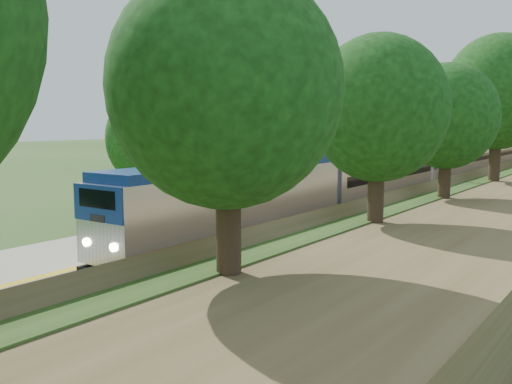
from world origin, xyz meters
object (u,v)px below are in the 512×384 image
Objects in this scene: lamppost_far at (144,204)px; signal_platform at (139,180)px; signal_gantry at (488,140)px; signal_farside at (432,165)px; train at (456,163)px; station_building at (236,151)px.

signal_platform is (1.05, -1.34, 1.48)m from lamppost_far.
signal_gantry is 1.33× the size of signal_farside.
train is 15.97× the size of signal_farside.
train is 44.68m from signal_platform.
lamppost_far is (-3.95, -43.21, 0.17)m from train.
lamppost_far is (-6.42, -46.22, -2.36)m from signal_gantry.
lamppost_far is 0.74× the size of signal_farside.
signal_farside is (20.20, -4.90, -0.10)m from station_building.
signal_gantry is at bearing 50.62° from train.
signal_gantry is 47.87m from signal_platform.
signal_farside reaches higher than train.
signal_platform is 0.92× the size of signal_farside.
train is 21.65× the size of lamppost_far.
train is at bearing 86.28° from signal_platform.
station_building is 1.02× the size of signal_gantry.
lamppost_far reaches higher than train.
signal_farside is at bearing -82.89° from signal_gantry.
signal_platform is (-2.90, -44.55, 1.65)m from train.
signal_farside is at bearing 62.76° from signal_platform.
signal_platform is at bearing -63.82° from station_building.
lamppost_far is at bearing -95.22° from train.
signal_gantry is at bearing 82.09° from lamppost_far.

